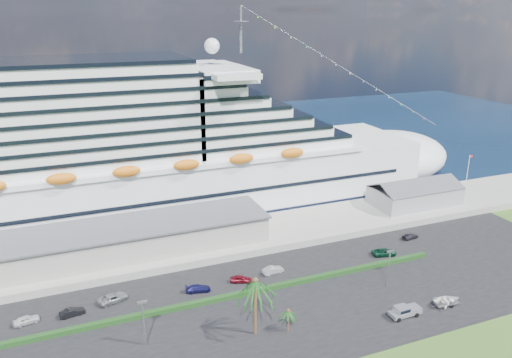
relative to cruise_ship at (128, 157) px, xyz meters
name	(u,v)px	position (x,y,z in m)	size (l,w,h in m)	color
ground	(318,334)	(21.53, -64.00, -16.69)	(420.00, 420.00, 0.00)	#2A511B
asphalt_lot	(290,301)	(21.53, -53.00, -16.63)	(140.00, 38.00, 0.12)	black
wharf	(238,236)	(21.53, -24.00, -15.79)	(240.00, 20.00, 1.80)	gray
water	(162,149)	(21.53, 66.00, -16.68)	(420.00, 160.00, 0.02)	black
cruise_ship	(128,157)	(0.00, 0.00, 0.00)	(191.00, 38.00, 54.00)	silver
terminal_building	(132,237)	(-3.47, -24.00, -11.68)	(61.00, 15.00, 6.30)	gray
port_shed	(415,195)	(73.53, -24.00, -12.30)	(24.00, 12.31, 7.37)	gray
flagpole	(467,174)	(91.57, -24.00, -8.43)	(1.08, 0.16, 12.00)	silver
hedge	(242,294)	(13.53, -48.00, -16.12)	(88.00, 1.10, 0.90)	black
lamp_post_left	(144,317)	(-6.47, -56.00, -11.35)	(1.60, 0.35, 8.27)	gray
lamp_post_right	(389,264)	(41.53, -56.00, -11.35)	(1.60, 0.35, 8.27)	gray
palm_tall	(255,287)	(11.53, -60.00, -7.49)	(8.82, 8.82, 11.13)	#47301E
palm_short	(288,313)	(17.03, -61.50, -13.03)	(3.53, 3.53, 4.56)	#47301E
parked_car_0	(26,320)	(-24.99, -42.28, -15.82)	(1.78, 4.42, 1.51)	silver
parked_car_1	(72,312)	(-17.38, -42.76, -15.84)	(1.55, 4.43, 1.46)	black
parked_car_2	(113,298)	(-9.90, -40.77, -15.79)	(2.59, 5.61, 1.56)	gray
parked_car_3	(198,288)	(6.06, -43.34, -15.86)	(2.00, 4.91, 1.43)	#131345
parked_car_4	(241,279)	(15.13, -43.14, -15.83)	(1.76, 4.38, 1.49)	maroon
parked_car_5	(273,270)	(22.70, -42.24, -15.81)	(1.62, 4.64, 1.53)	#A1A4A8
parked_car_6	(384,252)	(49.34, -44.19, -15.81)	(2.52, 5.48, 1.52)	#0E3B27
parked_car_7	(410,236)	(60.36, -39.29, -15.93)	(1.82, 4.46, 1.30)	#232227
pickup_truck	(405,311)	(38.45, -65.44, -15.39)	(6.12, 2.45, 2.15)	black
boat_trailer	(447,300)	(48.00, -65.59, -15.42)	(6.14, 4.19, 1.74)	gray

